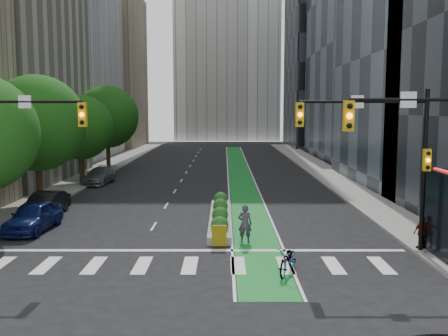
{
  "coord_description": "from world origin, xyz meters",
  "views": [
    {
      "loc": [
        1.43,
        -21.19,
        6.46
      ],
      "look_at": [
        1.42,
        8.35,
        3.0
      ],
      "focal_mm": 40.0,
      "sensor_mm": 36.0,
      "label": 1
    }
  ],
  "objects_px": {
    "median_planter": "(220,216)",
    "parked_car_left_near": "(33,216)",
    "parked_car_left_mid": "(46,204)",
    "bicycle": "(288,259)",
    "pedestrian_far": "(422,232)",
    "parked_car_left_far": "(99,176)",
    "cyclist": "(245,224)"
  },
  "relations": [
    {
      "from": "bicycle",
      "to": "parked_car_left_mid",
      "type": "height_order",
      "value": "parked_car_left_mid"
    },
    {
      "from": "cyclist",
      "to": "parked_car_left_near",
      "type": "height_order",
      "value": "cyclist"
    },
    {
      "from": "median_planter",
      "to": "parked_car_left_mid",
      "type": "xyz_separation_m",
      "value": [
        -10.7,
        1.76,
        0.35
      ]
    },
    {
      "from": "parked_car_left_mid",
      "to": "pedestrian_far",
      "type": "xyz_separation_m",
      "value": [
        19.95,
        -7.77,
        0.19
      ]
    },
    {
      "from": "parked_car_left_mid",
      "to": "pedestrian_far",
      "type": "relative_size",
      "value": 2.88
    },
    {
      "from": "median_planter",
      "to": "parked_car_left_near",
      "type": "relative_size",
      "value": 2.21
    },
    {
      "from": "median_planter",
      "to": "parked_car_left_near",
      "type": "height_order",
      "value": "parked_car_left_near"
    },
    {
      "from": "median_planter",
      "to": "parked_car_left_mid",
      "type": "bearing_deg",
      "value": 170.67
    },
    {
      "from": "parked_car_left_mid",
      "to": "parked_car_left_near",
      "type": "bearing_deg",
      "value": -75.23
    },
    {
      "from": "bicycle",
      "to": "median_planter",
      "type": "bearing_deg",
      "value": 128.43
    },
    {
      "from": "parked_car_left_far",
      "to": "parked_car_left_mid",
      "type": "bearing_deg",
      "value": -84.89
    },
    {
      "from": "median_planter",
      "to": "bicycle",
      "type": "distance_m",
      "value": 9.45
    },
    {
      "from": "median_planter",
      "to": "parked_car_left_mid",
      "type": "relative_size",
      "value": 2.33
    },
    {
      "from": "bicycle",
      "to": "cyclist",
      "type": "height_order",
      "value": "cyclist"
    },
    {
      "from": "parked_car_left_far",
      "to": "pedestrian_far",
      "type": "xyz_separation_m",
      "value": [
        19.95,
        -20.99,
        0.21
      ]
    },
    {
      "from": "parked_car_left_near",
      "to": "parked_car_left_mid",
      "type": "bearing_deg",
      "value": 103.66
    },
    {
      "from": "parked_car_left_near",
      "to": "parked_car_left_mid",
      "type": "relative_size",
      "value": 1.05
    },
    {
      "from": "bicycle",
      "to": "parked_car_left_mid",
      "type": "xyz_separation_m",
      "value": [
        -13.46,
        10.79,
        0.16
      ]
    },
    {
      "from": "bicycle",
      "to": "cyclist",
      "type": "bearing_deg",
      "value": 129.72
    },
    {
      "from": "cyclist",
      "to": "pedestrian_far",
      "type": "xyz_separation_m",
      "value": [
        8.01,
        -1.58,
        -0.03
      ]
    },
    {
      "from": "parked_car_left_near",
      "to": "parked_car_left_far",
      "type": "distance_m",
      "value": 17.07
    },
    {
      "from": "bicycle",
      "to": "parked_car_left_mid",
      "type": "distance_m",
      "value": 17.26
    },
    {
      "from": "bicycle",
      "to": "parked_car_left_far",
      "type": "height_order",
      "value": "parked_car_left_far"
    },
    {
      "from": "median_planter",
      "to": "parked_car_left_far",
      "type": "height_order",
      "value": "parked_car_left_far"
    },
    {
      "from": "median_planter",
      "to": "cyclist",
      "type": "distance_m",
      "value": 4.64
    },
    {
      "from": "bicycle",
      "to": "parked_car_left_far",
      "type": "bearing_deg",
      "value": 140.71
    },
    {
      "from": "bicycle",
      "to": "pedestrian_far",
      "type": "height_order",
      "value": "pedestrian_far"
    },
    {
      "from": "median_planter",
      "to": "cyclist",
      "type": "xyz_separation_m",
      "value": [
        1.24,
        -4.44,
        0.57
      ]
    },
    {
      "from": "median_planter",
      "to": "pedestrian_far",
      "type": "distance_m",
      "value": 11.05
    },
    {
      "from": "parked_car_left_mid",
      "to": "parked_car_left_far",
      "type": "relative_size",
      "value": 0.9
    },
    {
      "from": "bicycle",
      "to": "cyclist",
      "type": "relative_size",
      "value": 1.14
    },
    {
      "from": "median_planter",
      "to": "bicycle",
      "type": "height_order",
      "value": "bicycle"
    }
  ]
}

